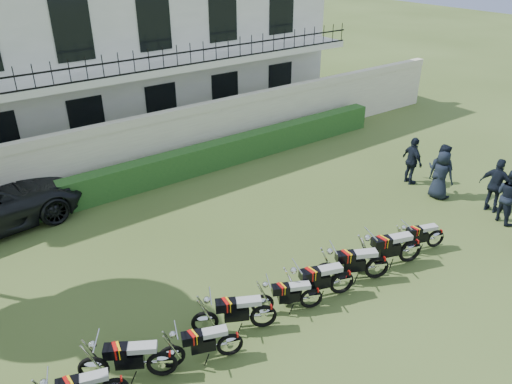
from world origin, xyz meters
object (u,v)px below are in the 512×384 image
(officer_3, at_px, (441,175))
(motorcycle_7, at_px, (377,263))
(officer_4, at_px, (441,170))
(officer_2, at_px, (496,186))
(motorcycle_3, at_px, (230,340))
(officer_5, at_px, (412,161))
(motorcycle_8, at_px, (411,246))
(motorcycle_6, at_px, (342,277))
(officer_1, at_px, (509,196))
(motorcycle_2, at_px, (161,358))
(motorcycle_1, at_px, (113,384))
(motorcycle_5, at_px, (311,294))
(motorcycle_4, at_px, (264,311))
(motorcycle_9, at_px, (436,234))

(officer_3, bearing_deg, motorcycle_7, 98.17)
(officer_4, bearing_deg, officer_2, -172.51)
(motorcycle_3, xyz_separation_m, officer_5, (9.68, 3.09, 0.41))
(motorcycle_8, bearing_deg, motorcycle_6, 105.85)
(officer_3, bearing_deg, motorcycle_3, 89.19)
(officer_1, bearing_deg, officer_5, 20.08)
(motorcycle_7, bearing_deg, motorcycle_3, 116.70)
(motorcycle_2, distance_m, motorcycle_7, 5.88)
(motorcycle_6, bearing_deg, motorcycle_1, 106.26)
(officer_1, relative_size, officer_2, 0.97)
(motorcycle_6, distance_m, officer_1, 6.59)
(motorcycle_1, distance_m, motorcycle_6, 5.73)
(officer_3, bearing_deg, officer_4, -57.87)
(motorcycle_8, bearing_deg, officer_4, -44.68)
(motorcycle_8, relative_size, officer_4, 1.09)
(motorcycle_5, distance_m, motorcycle_6, 0.96)
(motorcycle_4, distance_m, officer_2, 9.12)
(motorcycle_2, height_order, officer_4, officer_4)
(officer_3, bearing_deg, motorcycle_8, 104.34)
(motorcycle_6, bearing_deg, motorcycle_9, -72.56)
(motorcycle_1, distance_m, motorcycle_8, 8.15)
(motorcycle_8, bearing_deg, motorcycle_7, 107.40)
(motorcycle_7, xyz_separation_m, officer_4, (5.22, 1.95, 0.42))
(motorcycle_2, relative_size, officer_1, 0.99)
(officer_4, bearing_deg, motorcycle_6, 98.08)
(motorcycle_2, bearing_deg, motorcycle_8, -62.32)
(motorcycle_7, bearing_deg, motorcycle_5, 113.26)
(motorcycle_1, xyz_separation_m, officer_5, (12.07, 2.76, 0.41))
(motorcycle_9, xyz_separation_m, officer_2, (3.25, 0.24, 0.47))
(motorcycle_8, xyz_separation_m, officer_4, (3.95, 1.98, 0.40))
(motorcycle_5, bearing_deg, officer_5, -41.91)
(motorcycle_4, xyz_separation_m, officer_3, (8.50, 1.56, 0.36))
(motorcycle_4, bearing_deg, officer_1, -66.82)
(motorcycle_4, relative_size, motorcycle_7, 0.96)
(officer_2, bearing_deg, motorcycle_8, 82.85)
(motorcycle_6, height_order, motorcycle_8, motorcycle_8)
(motorcycle_1, relative_size, motorcycle_5, 1.08)
(motorcycle_1, bearing_deg, motorcycle_3, -79.91)
(motorcycle_9, relative_size, officer_5, 0.96)
(motorcycle_6, relative_size, officer_1, 1.11)
(officer_3, bearing_deg, motorcycle_5, 91.68)
(motorcycle_5, height_order, officer_4, officer_4)
(motorcycle_6, bearing_deg, officer_3, -55.75)
(motorcycle_4, distance_m, motorcycle_7, 3.42)
(motorcycle_6, relative_size, officer_4, 1.04)
(motorcycle_5, bearing_deg, motorcycle_1, 113.61)
(officer_5, bearing_deg, motorcycle_4, 124.43)
(motorcycle_4, xyz_separation_m, motorcycle_8, (4.68, -0.30, 0.05))
(officer_5, bearing_deg, motorcycle_1, 119.16)
(motorcycle_8, bearing_deg, motorcycle_9, -69.33)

